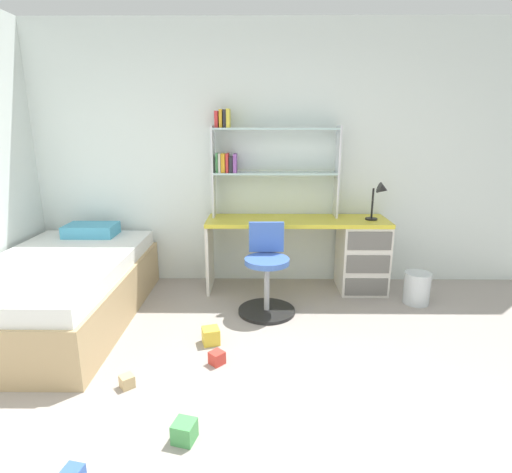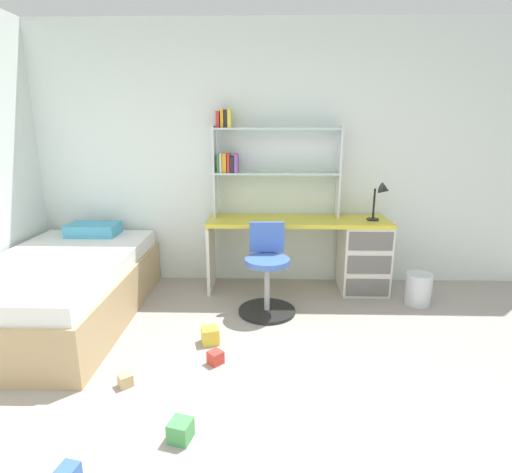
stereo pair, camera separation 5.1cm
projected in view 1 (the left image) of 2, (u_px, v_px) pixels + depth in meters
The scene contains 11 objects.
room_shell at pixel (98, 172), 2.89m from camera, with size 6.01×6.44×2.67m.
desk at pixel (344, 250), 4.19m from camera, with size 1.82×0.51×0.75m.
bookshelf_hutch at pixel (260, 156), 4.08m from camera, with size 1.27×0.22×1.07m.
desk_lamp at pixel (380, 195), 3.98m from camera, with size 0.20×0.17×0.38m.
swivel_chair at pixel (267, 278), 3.69m from camera, with size 0.52×0.52×0.81m.
bed_platform at pixel (61, 290), 3.53m from camera, with size 1.20×2.02×0.69m.
waste_bin at pixel (417, 288), 3.91m from camera, with size 0.24×0.24×0.31m, color silver.
toy_block_red_0 at pixel (217, 358), 2.92m from camera, with size 0.09×0.09×0.09m, color red.
toy_block_green_1 at pixel (184, 431), 2.20m from camera, with size 0.12×0.12×0.12m, color #479E51.
toy_block_yellow_2 at pixel (211, 336), 3.20m from camera, with size 0.13×0.13×0.13m, color gold.
toy_block_natural_4 at pixel (127, 381), 2.66m from camera, with size 0.08×0.08×0.08m, color tan.
Camera 1 is at (-0.16, -1.57, 1.65)m, focal length 28.62 mm.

